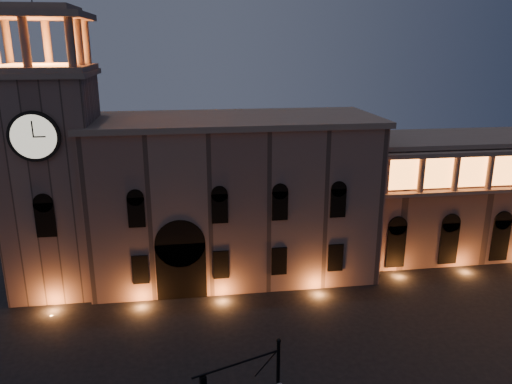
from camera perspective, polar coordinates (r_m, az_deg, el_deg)
government_building at (r=55.00m, az=-2.62°, el=-0.57°), size 30.80×12.80×17.60m
clock_tower at (r=54.50m, az=-22.23°, el=2.10°), size 9.80×9.80×32.40m
colonnade_wing at (r=69.24m, az=26.52°, el=0.05°), size 40.60×11.50×14.50m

